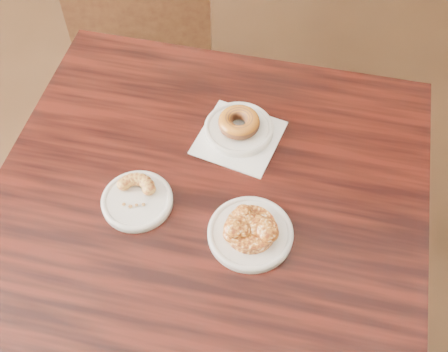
{
  "coord_description": "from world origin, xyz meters",
  "views": [
    {
      "loc": [
        -0.0,
        -0.36,
        1.73
      ],
      "look_at": [
        -0.03,
        0.31,
        0.8
      ],
      "focal_mm": 45.0,
      "sensor_mm": 36.0,
      "label": 1
    }
  ],
  "objects_px": {
    "chair_far": "(149,23)",
    "apple_fritter": "(251,228)",
    "glazed_donut": "(239,122)",
    "cruller_fragment": "(136,196)",
    "cafe_table": "(209,280)"
  },
  "relations": [
    {
      "from": "chair_far",
      "to": "glazed_donut",
      "type": "bearing_deg",
      "value": 110.92
    },
    {
      "from": "cafe_table",
      "to": "apple_fritter",
      "type": "height_order",
      "value": "apple_fritter"
    },
    {
      "from": "glazed_donut",
      "to": "cruller_fragment",
      "type": "distance_m",
      "value": 0.29
    },
    {
      "from": "chair_far",
      "to": "cruller_fragment",
      "type": "xyz_separation_m",
      "value": [
        0.12,
        -0.93,
        0.33
      ]
    },
    {
      "from": "chair_far",
      "to": "apple_fritter",
      "type": "distance_m",
      "value": 1.11
    },
    {
      "from": "apple_fritter",
      "to": "cruller_fragment",
      "type": "bearing_deg",
      "value": 164.16
    },
    {
      "from": "chair_far",
      "to": "glazed_donut",
      "type": "height_order",
      "value": "chair_far"
    },
    {
      "from": "cafe_table",
      "to": "glazed_donut",
      "type": "height_order",
      "value": "glazed_donut"
    },
    {
      "from": "glazed_donut",
      "to": "apple_fritter",
      "type": "bearing_deg",
      "value": -83.36
    },
    {
      "from": "chair_far",
      "to": "apple_fritter",
      "type": "height_order",
      "value": "chair_far"
    },
    {
      "from": "chair_far",
      "to": "apple_fritter",
      "type": "xyz_separation_m",
      "value": [
        0.36,
        -1.0,
        0.33
      ]
    },
    {
      "from": "chair_far",
      "to": "cruller_fragment",
      "type": "relative_size",
      "value": 9.23
    },
    {
      "from": "chair_far",
      "to": "apple_fritter",
      "type": "relative_size",
      "value": 6.36
    },
    {
      "from": "cafe_table",
      "to": "chair_far",
      "type": "height_order",
      "value": "chair_far"
    },
    {
      "from": "chair_far",
      "to": "apple_fritter",
      "type": "bearing_deg",
      "value": 106.53
    }
  ]
}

